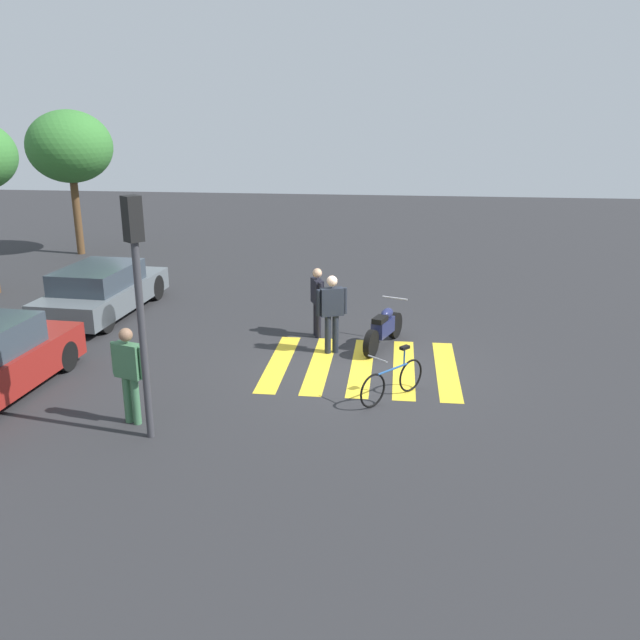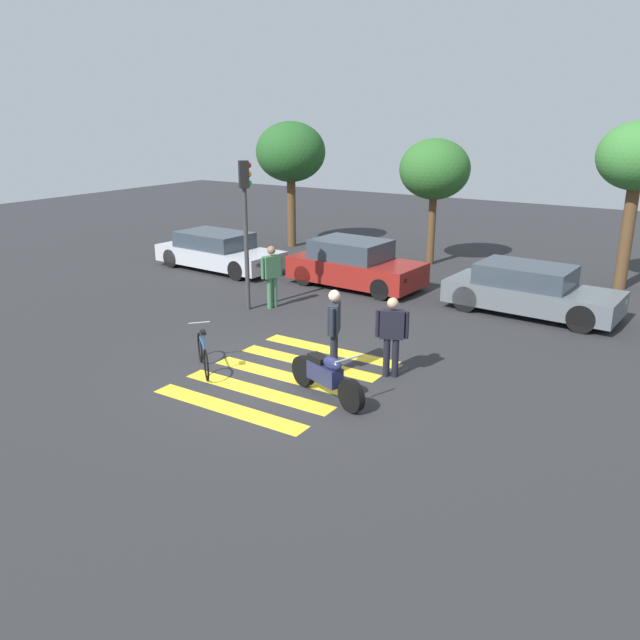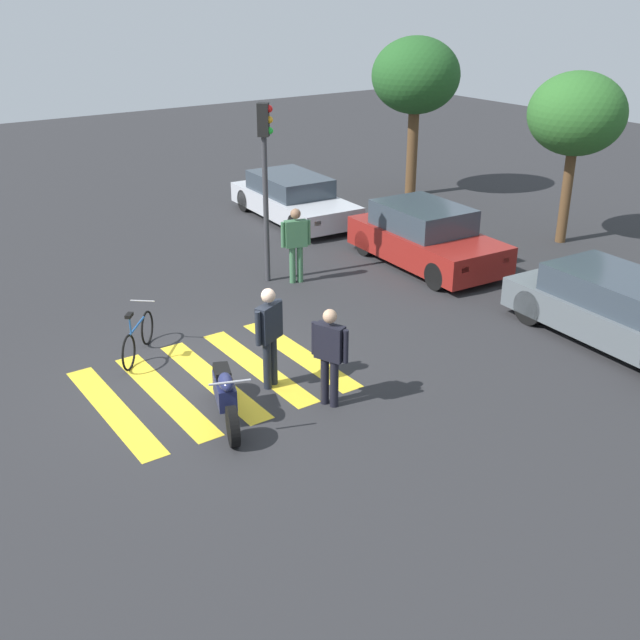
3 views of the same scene
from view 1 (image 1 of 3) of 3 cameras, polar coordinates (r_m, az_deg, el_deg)
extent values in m
plane|color=#2B2B2D|center=(14.35, 3.59, -3.97)|extent=(60.00, 60.00, 0.00)
cylinder|color=black|center=(16.10, 6.45, -0.44)|extent=(0.63, 0.35, 0.62)
cylinder|color=black|center=(14.79, 4.40, -2.03)|extent=(0.63, 0.35, 0.62)
cube|color=#1E234C|center=(15.34, 5.42, -0.62)|extent=(0.85, 0.54, 0.36)
ellipsoid|color=#1E234C|center=(15.46, 5.76, 0.57)|extent=(0.53, 0.39, 0.24)
cube|color=black|center=(15.09, 5.16, 0.03)|extent=(0.50, 0.38, 0.12)
cylinder|color=#A5A5AD|center=(15.82, 6.43, 1.89)|extent=(0.25, 0.59, 0.04)
torus|color=black|center=(12.33, 4.54, -6.05)|extent=(0.53, 0.46, 0.66)
torus|color=black|center=(13.08, 7.77, -4.73)|extent=(0.53, 0.46, 0.66)
cylinder|color=#1E4C8C|center=(12.59, 6.25, -4.20)|extent=(0.66, 0.58, 0.04)
cylinder|color=#1E4C8C|center=(12.76, 7.23, -3.12)|extent=(0.05, 0.05, 0.34)
cube|color=black|center=(12.70, 7.27, -2.36)|extent=(0.22, 0.21, 0.06)
cylinder|color=#99999E|center=(12.18, 4.96, -3.32)|extent=(0.32, 0.37, 0.03)
cylinder|color=black|center=(16.12, -0.32, 0.10)|extent=(0.14, 0.14, 0.84)
cylinder|color=black|center=(15.95, -0.15, -0.09)|extent=(0.14, 0.14, 0.84)
cube|color=black|center=(15.84, -0.24, 2.47)|extent=(0.53, 0.37, 0.59)
sphere|color=tan|center=(15.72, -0.24, 4.05)|extent=(0.23, 0.23, 0.23)
cylinder|color=black|center=(16.11, -0.52, 2.73)|extent=(0.09, 0.09, 0.56)
cylinder|color=black|center=(15.56, 0.06, 2.20)|extent=(0.09, 0.09, 0.56)
cylinder|color=#1E232D|center=(14.98, 1.33, -1.19)|extent=(0.14, 0.14, 0.89)
cylinder|color=#1E232D|center=(14.92, 0.68, -1.25)|extent=(0.14, 0.14, 0.89)
cube|color=#1E232D|center=(14.72, 1.02, 1.57)|extent=(0.39, 0.55, 0.63)
sphere|color=beige|center=(14.60, 1.03, 3.36)|extent=(0.24, 0.24, 0.24)
cylinder|color=#1E232D|center=(14.82, 2.16, 1.66)|extent=(0.09, 0.09, 0.60)
cylinder|color=#1E232D|center=(14.64, -0.13, 1.47)|extent=(0.09, 0.09, 0.60)
cylinder|color=#3F724C|center=(12.06, -15.50, -6.70)|extent=(0.14, 0.14, 0.87)
cylinder|color=#3F724C|center=(12.17, -16.15, -6.53)|extent=(0.14, 0.14, 0.87)
cube|color=#3F724C|center=(11.84, -16.12, -3.35)|extent=(0.34, 0.54, 0.61)
sphere|color=#8C664C|center=(11.69, -16.31, -1.23)|extent=(0.23, 0.23, 0.23)
cylinder|color=#3F724C|center=(11.66, -14.98, -3.59)|extent=(0.09, 0.09, 0.58)
cylinder|color=#3F724C|center=(12.03, -17.23, -3.12)|extent=(0.09, 0.09, 0.58)
cube|color=yellow|center=(14.37, 10.79, -4.20)|extent=(3.39, 0.45, 0.01)
cube|color=yellow|center=(14.33, 7.19, -4.09)|extent=(3.39, 0.45, 0.01)
cube|color=yellow|center=(14.34, 3.59, -3.96)|extent=(3.39, 0.45, 0.01)
cube|color=yellow|center=(14.41, 0.00, -3.81)|extent=(3.39, 0.45, 0.01)
cube|color=yellow|center=(14.54, -3.53, -3.65)|extent=(3.39, 0.45, 0.01)
cylinder|color=black|center=(14.97, -20.97, -2.91)|extent=(0.65, 0.26, 0.64)
cube|color=#F2EDCC|center=(16.13, -24.36, -0.72)|extent=(0.09, 0.20, 0.12)
cube|color=#F2EDCC|center=(15.49, -20.67, -0.99)|extent=(0.09, 0.20, 0.12)
cylinder|color=black|center=(20.49, -18.00, 2.87)|extent=(0.73, 0.26, 0.72)
cylinder|color=black|center=(19.79, -13.91, 2.72)|extent=(0.73, 0.26, 0.72)
cylinder|color=black|center=(17.96, -22.47, 0.38)|extent=(0.73, 0.26, 0.72)
cylinder|color=black|center=(17.16, -17.97, 0.11)|extent=(0.73, 0.26, 0.72)
cube|color=slate|center=(18.78, -18.02, 2.02)|extent=(4.59, 2.08, 0.60)
cube|color=#333D47|center=(18.46, -18.51, 3.54)|extent=(2.52, 1.74, 0.54)
cube|color=#F2EDCC|center=(20.92, -16.68, 3.93)|extent=(0.09, 0.20, 0.12)
cube|color=#F2EDCC|center=(20.42, -13.76, 3.85)|extent=(0.09, 0.20, 0.12)
cylinder|color=#38383D|center=(11.09, -14.91, -1.96)|extent=(0.12, 0.12, 3.33)
cube|color=black|center=(10.61, -15.77, 8.34)|extent=(0.34, 0.34, 0.70)
sphere|color=red|center=(10.69, -16.21, 9.62)|extent=(0.16, 0.16, 0.16)
sphere|color=orange|center=(10.73, -16.10, 8.41)|extent=(0.16, 0.16, 0.16)
sphere|color=green|center=(10.76, -16.00, 7.20)|extent=(0.16, 0.16, 0.16)
cylinder|color=brown|center=(26.88, -20.06, 8.31)|extent=(0.28, 0.28, 2.83)
ellipsoid|color=#387A33|center=(26.63, -20.65, 13.73)|extent=(3.06, 3.06, 2.60)
camera|label=2|loc=(22.53, 32.11, 14.81)|focal=35.88mm
camera|label=3|loc=(24.46, 18.42, 19.23)|focal=42.75mm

